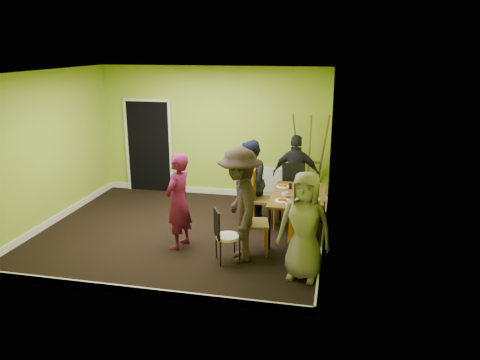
# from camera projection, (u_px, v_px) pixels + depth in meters

# --- Properties ---
(ground) EXTENTS (5.00, 5.00, 0.00)m
(ground) POSITION_uv_depth(u_px,v_px,m) (182.00, 231.00, 8.39)
(ground) COLOR black
(ground) RESTS_ON ground
(room_walls) EXTENTS (5.04, 4.54, 2.82)m
(room_walls) POSITION_uv_depth(u_px,v_px,m) (180.00, 178.00, 8.16)
(room_walls) COLOR #A3BF31
(room_walls) RESTS_ON ground
(dining_table) EXTENTS (0.90, 1.50, 0.75)m
(dining_table) POSITION_uv_depth(u_px,v_px,m) (298.00, 197.00, 8.04)
(dining_table) COLOR black
(dining_table) RESTS_ON ground
(chair_left_far) EXTENTS (0.46, 0.45, 1.07)m
(chair_left_far) POSITION_uv_depth(u_px,v_px,m) (261.00, 194.00, 8.50)
(chair_left_far) COLOR #C26312
(chair_left_far) RESTS_ON ground
(chair_left_near) EXTENTS (0.54, 0.53, 1.08)m
(chair_left_near) POSITION_uv_depth(u_px,v_px,m) (249.00, 217.00, 7.37)
(chair_left_near) COLOR #C26312
(chair_left_near) RESTS_ON ground
(chair_back_end) EXTENTS (0.54, 0.60, 1.04)m
(chair_back_end) POSITION_uv_depth(u_px,v_px,m) (294.00, 179.00, 8.97)
(chair_back_end) COLOR #C26312
(chair_back_end) RESTS_ON ground
(chair_front_end) EXTENTS (0.43, 0.43, 0.98)m
(chair_front_end) POSITION_uv_depth(u_px,v_px,m) (302.00, 234.00, 6.86)
(chair_front_end) COLOR #C26312
(chair_front_end) RESTS_ON ground
(chair_bentwood) EXTENTS (0.45, 0.44, 0.85)m
(chair_bentwood) POSITION_uv_depth(u_px,v_px,m) (224.00, 233.00, 7.11)
(chair_bentwood) COLOR black
(chair_bentwood) RESTS_ON ground
(easel) EXTENTS (0.76, 0.71, 1.90)m
(easel) POSITION_uv_depth(u_px,v_px,m) (309.00, 160.00, 9.61)
(easel) COLOR brown
(easel) RESTS_ON ground
(plate_near_left) EXTENTS (0.23, 0.23, 0.01)m
(plate_near_left) POSITION_uv_depth(u_px,v_px,m) (283.00, 186.00, 8.45)
(plate_near_left) COLOR white
(plate_near_left) RESTS_ON dining_table
(plate_near_right) EXTENTS (0.26, 0.26, 0.01)m
(plate_near_right) POSITION_uv_depth(u_px,v_px,m) (282.00, 201.00, 7.69)
(plate_near_right) COLOR white
(plate_near_right) RESTS_ON dining_table
(plate_far_back) EXTENTS (0.23, 0.23, 0.01)m
(plate_far_back) POSITION_uv_depth(u_px,v_px,m) (302.00, 185.00, 8.52)
(plate_far_back) COLOR white
(plate_far_back) RESTS_ON dining_table
(plate_far_front) EXTENTS (0.23, 0.23, 0.01)m
(plate_far_front) POSITION_uv_depth(u_px,v_px,m) (292.00, 203.00, 7.56)
(plate_far_front) COLOR white
(plate_far_front) RESTS_ON dining_table
(plate_wall_back) EXTENTS (0.25, 0.25, 0.01)m
(plate_wall_back) POSITION_uv_depth(u_px,v_px,m) (312.00, 194.00, 8.05)
(plate_wall_back) COLOR white
(plate_wall_back) RESTS_ON dining_table
(plate_wall_front) EXTENTS (0.23, 0.23, 0.01)m
(plate_wall_front) POSITION_uv_depth(u_px,v_px,m) (313.00, 199.00, 7.78)
(plate_wall_front) COLOR white
(plate_wall_front) RESTS_ON dining_table
(thermos) EXTENTS (0.06, 0.06, 0.21)m
(thermos) POSITION_uv_depth(u_px,v_px,m) (295.00, 189.00, 7.96)
(thermos) COLOR white
(thermos) RESTS_ON dining_table
(blue_bottle) EXTENTS (0.08, 0.08, 0.21)m
(blue_bottle) POSITION_uv_depth(u_px,v_px,m) (315.00, 195.00, 7.64)
(blue_bottle) COLOR #1734AC
(blue_bottle) RESTS_ON dining_table
(orange_bottle) EXTENTS (0.03, 0.03, 0.07)m
(orange_bottle) POSITION_uv_depth(u_px,v_px,m) (298.00, 190.00, 8.13)
(orange_bottle) COLOR #C26312
(orange_bottle) RESTS_ON dining_table
(glass_mid) EXTENTS (0.06, 0.06, 0.10)m
(glass_mid) POSITION_uv_depth(u_px,v_px,m) (290.00, 186.00, 8.32)
(glass_mid) COLOR black
(glass_mid) RESTS_ON dining_table
(glass_back) EXTENTS (0.07, 0.07, 0.09)m
(glass_back) POSITION_uv_depth(u_px,v_px,m) (304.00, 186.00, 8.36)
(glass_back) COLOR black
(glass_back) RESTS_ON dining_table
(glass_front) EXTENTS (0.06, 0.06, 0.10)m
(glass_front) POSITION_uv_depth(u_px,v_px,m) (299.00, 200.00, 7.57)
(glass_front) COLOR black
(glass_front) RESTS_ON dining_table
(cup_a) EXTENTS (0.11, 0.11, 0.09)m
(cup_a) POSITION_uv_depth(u_px,v_px,m) (285.00, 195.00, 7.87)
(cup_a) COLOR white
(cup_a) RESTS_ON dining_table
(cup_b) EXTENTS (0.10, 0.10, 0.09)m
(cup_b) POSITION_uv_depth(u_px,v_px,m) (313.00, 192.00, 7.98)
(cup_b) COLOR white
(cup_b) RESTS_ON dining_table
(person_standing) EXTENTS (0.50, 0.65, 1.59)m
(person_standing) POSITION_uv_depth(u_px,v_px,m) (178.00, 201.00, 7.55)
(person_standing) COLOR maroon
(person_standing) RESTS_ON ground
(person_left_far) EXTENTS (0.60, 0.76, 1.55)m
(person_left_far) POSITION_uv_depth(u_px,v_px,m) (250.00, 181.00, 8.68)
(person_left_far) COLOR #161E38
(person_left_far) RESTS_ON ground
(person_left_near) EXTENTS (0.99, 1.30, 1.78)m
(person_left_near) POSITION_uv_depth(u_px,v_px,m) (240.00, 205.00, 7.07)
(person_left_near) COLOR #2D201E
(person_left_near) RESTS_ON ground
(person_back_end) EXTENTS (0.92, 0.40, 1.57)m
(person_back_end) POSITION_uv_depth(u_px,v_px,m) (296.00, 174.00, 9.12)
(person_back_end) COLOR black
(person_back_end) RESTS_ON ground
(person_front_end) EXTENTS (0.85, 0.63, 1.57)m
(person_front_end) POSITION_uv_depth(u_px,v_px,m) (305.00, 226.00, 6.54)
(person_front_end) COLOR gray
(person_front_end) RESTS_ON ground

